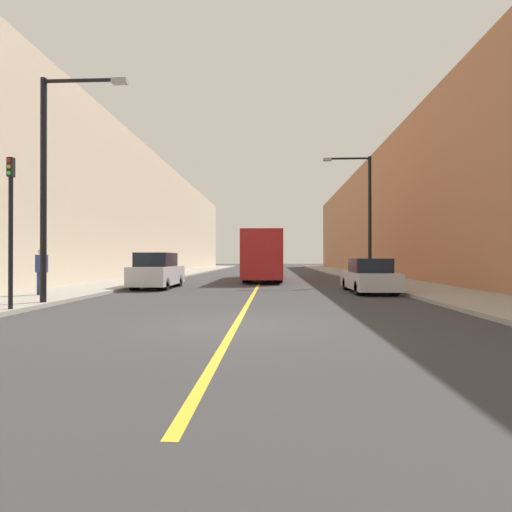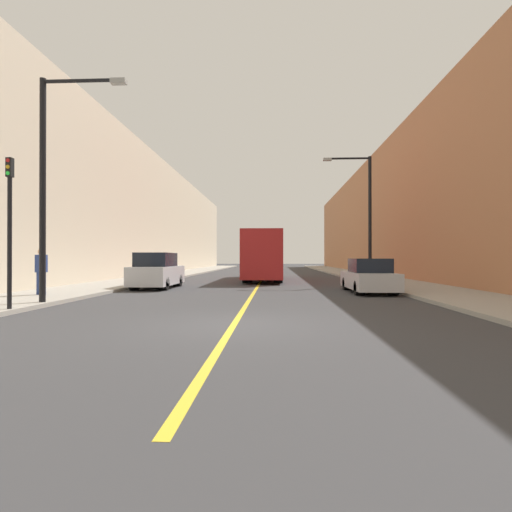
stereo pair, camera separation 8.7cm
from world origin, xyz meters
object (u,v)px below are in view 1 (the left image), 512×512
Objects in this scene: bus at (264,255)px; street_lamp_right at (365,210)px; street_lamp_left at (52,173)px; pedestrian at (42,271)px; parked_suv_left at (157,272)px; traffic_light at (11,227)px; car_right_near at (369,277)px.

street_lamp_right reaches higher than bus.
street_lamp_left is at bearing -138.08° from street_lamp_right.
street_lamp_right is at bearing 31.17° from pedestrian.
bus is at bearing 57.71° from pedestrian.
pedestrian reaches higher than parked_suv_left.
parked_suv_left is at bearing 59.60° from pedestrian.
traffic_light is 4.90m from pedestrian.
car_right_near is 13.51m from street_lamp_left.
street_lamp_left is at bearing -112.34° from bus.
car_right_near is at bearing 26.38° from street_lamp_left.
bus is at bearing 67.66° from street_lamp_left.
street_lamp_right is (11.59, 3.64, 3.62)m from parked_suv_left.
car_right_near is at bearing -11.14° from parked_suv_left.
bus is 18.99m from traffic_light.
pedestrian is at bearing -166.81° from car_right_near.
pedestrian is (-13.53, -3.17, 0.38)m from car_right_near.
bus is 15.83m from pedestrian.
bus is at bearing 116.49° from car_right_near.
bus is 2.54× the size of parked_suv_left.
street_lamp_right is 18.63m from traffic_light.
bus is 1.49× the size of street_lamp_right.
street_lamp_left is (-11.64, -5.77, 3.68)m from car_right_near.
parked_suv_left is at bearing -123.46° from bus.
bus reaches higher than pedestrian.
bus is 17.46m from street_lamp_left.
car_right_near is 2.54× the size of pedestrian.
traffic_light reaches higher than car_right_near.
traffic_light reaches higher than pedestrian.
bus is at bearing 69.22° from traffic_light.
street_lamp_right is 17.47m from pedestrian.
parked_suv_left is at bearing -162.58° from street_lamp_right.
street_lamp_right is (6.21, -4.50, 2.71)m from bus.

